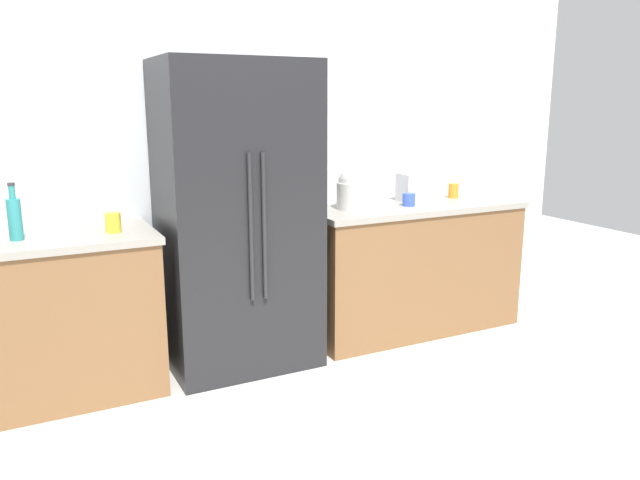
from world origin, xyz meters
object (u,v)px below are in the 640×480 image
at_px(toaster, 416,187).
at_px(cup_b, 113,222).
at_px(rice_cooker, 355,189).
at_px(cup_a, 453,191).
at_px(cup_c, 409,200).
at_px(bottle_a, 15,217).
at_px(refrigerator, 238,218).

bearing_deg(toaster, cup_b, -175.83).
relative_size(toaster, rice_cooker, 0.82).
xyz_separation_m(cup_a, cup_b, (-2.46, -0.14, 0.00)).
distance_m(cup_a, cup_c, 0.53).
bearing_deg(toaster, cup_c, -136.25).
xyz_separation_m(toaster, bottle_a, (-2.60, -0.13, 0.02)).
xyz_separation_m(rice_cooker, bottle_a, (-2.05, -0.04, -0.02)).
bearing_deg(cup_c, cup_a, 16.57).
bearing_deg(cup_b, bottle_a, 177.22).
distance_m(refrigerator, toaster, 1.40).
distance_m(toaster, bottle_a, 2.61).
distance_m(rice_cooker, cup_c, 0.40).
bearing_deg(toaster, rice_cooker, -170.25).
relative_size(cup_a, cup_c, 1.24).
bearing_deg(refrigerator, bottle_a, -179.71).
height_order(bottle_a, cup_a, bottle_a).
height_order(bottle_a, cup_b, bottle_a).
distance_m(rice_cooker, cup_b, 1.57).
bearing_deg(toaster, bottle_a, -177.11).
distance_m(refrigerator, cup_b, 0.73).
height_order(toaster, rice_cooker, rice_cooker).
xyz_separation_m(toaster, cup_a, (0.34, -0.01, -0.05)).
relative_size(refrigerator, cup_b, 17.03).
relative_size(refrigerator, bottle_a, 6.20).
xyz_separation_m(toaster, rice_cooker, (-0.56, -0.10, 0.04)).
relative_size(bottle_a, cup_b, 2.75).
distance_m(toaster, rice_cooker, 0.56).
bearing_deg(bottle_a, cup_b, -2.78).
height_order(toaster, cup_a, toaster).
relative_size(rice_cooker, cup_a, 2.74).
xyz_separation_m(refrigerator, cup_a, (1.73, 0.11, 0.04)).
xyz_separation_m(rice_cooker, cup_a, (0.89, 0.08, -0.08)).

